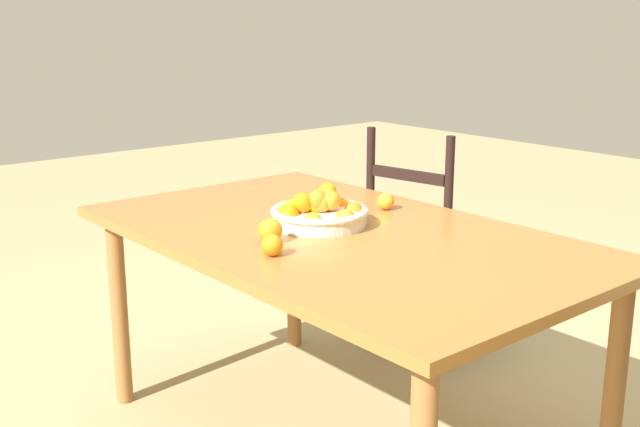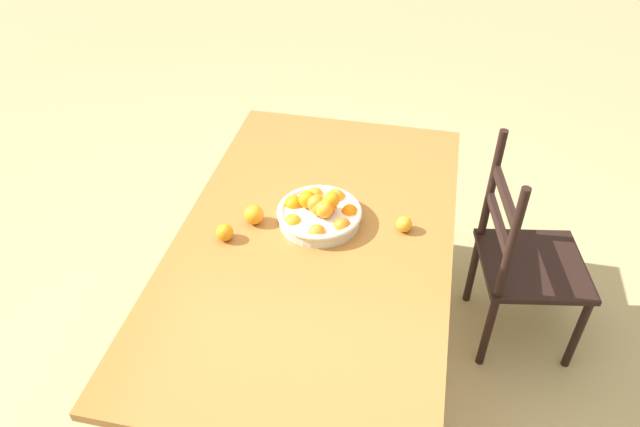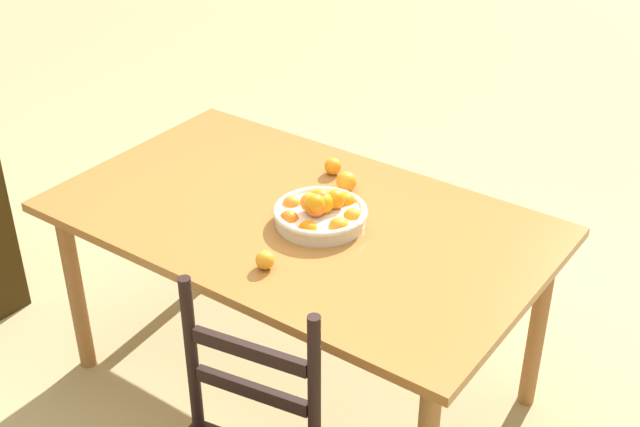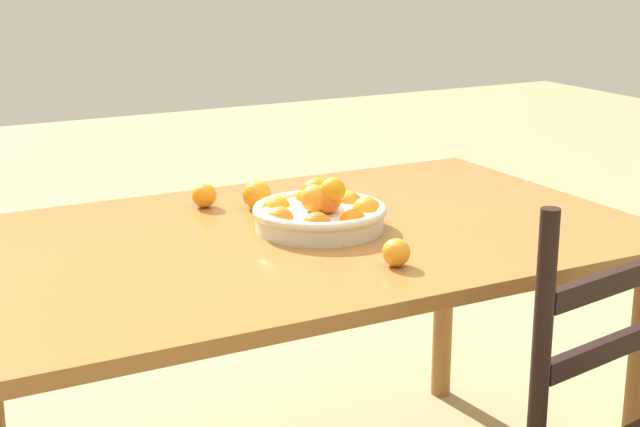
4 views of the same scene
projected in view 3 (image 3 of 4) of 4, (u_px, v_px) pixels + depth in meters
ground_plane at (301, 381)px, 3.34m from camera, size 12.00×12.00×0.00m
dining_table at (299, 234)px, 2.98m from camera, size 1.71×1.01×0.76m
fruit_bowl at (320, 213)px, 2.87m from camera, size 0.32×0.32×0.14m
orange_loose_0 at (265, 260)px, 2.65m from camera, size 0.06×0.06×0.06m
orange_loose_1 at (346, 182)px, 3.07m from camera, size 0.07×0.07×0.07m
orange_loose_2 at (333, 166)px, 3.19m from camera, size 0.06×0.06×0.06m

